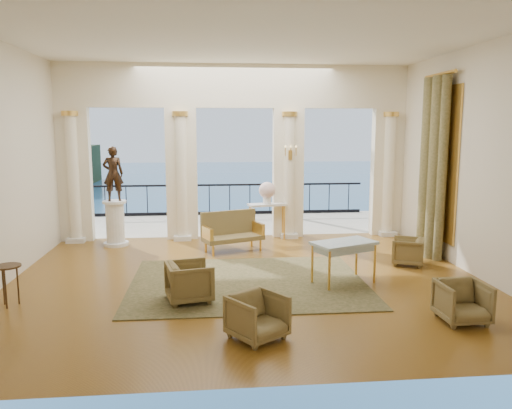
{
  "coord_description": "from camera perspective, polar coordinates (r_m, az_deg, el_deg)",
  "views": [
    {
      "loc": [
        -0.73,
        -9.22,
        2.91
      ],
      "look_at": [
        0.23,
        0.6,
        1.38
      ],
      "focal_mm": 35.0,
      "sensor_mm": 36.0,
      "label": 1
    }
  ],
  "objects": [
    {
      "name": "wall_sconce",
      "position": [
        12.92,
        3.94,
        5.77
      ],
      "size": [
        0.3,
        0.11,
        0.33
      ],
      "color": "#E5B04B",
      "rests_on": "arcade"
    },
    {
      "name": "armchair_a",
      "position": [
        7.05,
        0.17,
        -12.48
      ],
      "size": [
        0.92,
        0.91,
        0.7
      ],
      "primitive_type": "imported",
      "rotation": [
        0.0,
        0.0,
        0.62
      ],
      "color": "#4D4221",
      "rests_on": "ground"
    },
    {
      "name": "floor",
      "position": [
        9.69,
        -1.0,
        -8.64
      ],
      "size": [
        9.0,
        9.0,
        0.0
      ],
      "primitive_type": "plane",
      "color": "#4B2A0A",
      "rests_on": "ground"
    },
    {
      "name": "pedestal",
      "position": [
        12.83,
        -15.78,
        -2.16
      ],
      "size": [
        0.61,
        0.61,
        1.12
      ],
      "color": "silver",
      "rests_on": "ground"
    },
    {
      "name": "arcade",
      "position": [
        13.07,
        -2.39,
        7.38
      ],
      "size": [
        9.0,
        0.56,
        4.5
      ],
      "color": "#FAEEC9",
      "rests_on": "ground"
    },
    {
      "name": "curtain",
      "position": [
        11.87,
        19.49,
        4.01
      ],
      "size": [
        0.33,
        1.4,
        4.09
      ],
      "color": "brown",
      "rests_on": "ground"
    },
    {
      "name": "armchair_b",
      "position": [
        8.22,
        22.54,
        -10.06
      ],
      "size": [
        0.68,
        0.64,
        0.69
      ],
      "primitive_type": "imported",
      "rotation": [
        0.0,
        0.0,
        0.02
      ],
      "color": "#4D4221",
      "rests_on": "ground"
    },
    {
      "name": "sea",
      "position": [
        69.79,
        -4.93,
        1.44
      ],
      "size": [
        160.0,
        160.0,
        0.0
      ],
      "primitive_type": "plane",
      "color": "#1F4D83",
      "rests_on": "ground"
    },
    {
      "name": "room_walls",
      "position": [
        8.14,
        -0.42,
        8.61
      ],
      "size": [
        9.0,
        9.0,
        9.0
      ],
      "color": "beige",
      "rests_on": "ground"
    },
    {
      "name": "side_table",
      "position": [
        9.14,
        -26.5,
        -6.83
      ],
      "size": [
        0.42,
        0.42,
        0.69
      ],
      "color": "black",
      "rests_on": "ground"
    },
    {
      "name": "console_table",
      "position": [
        13.04,
        1.27,
        -0.59
      ],
      "size": [
        1.04,
        0.57,
        0.94
      ],
      "rotation": [
        0.0,
        0.0,
        0.2
      ],
      "color": "silver",
      "rests_on": "ground"
    },
    {
      "name": "urn",
      "position": [
        12.97,
        1.28,
        1.52
      ],
      "size": [
        0.43,
        0.43,
        0.57
      ],
      "color": "white",
      "rests_on": "console_table"
    },
    {
      "name": "statue",
      "position": [
        12.66,
        -16.02,
        3.41
      ],
      "size": [
        0.52,
        0.37,
        1.33
      ],
      "primitive_type": "imported",
      "rotation": [
        0.0,
        0.0,
        3.25
      ],
      "color": "black",
      "rests_on": "pedestal"
    },
    {
      "name": "window_frame",
      "position": [
        11.94,
        20.32,
        4.39
      ],
      "size": [
        0.04,
        1.6,
        3.4
      ],
      "primitive_type": "cube",
      "color": "#E5B04B",
      "rests_on": "room_walls"
    },
    {
      "name": "settee",
      "position": [
        11.88,
        -2.83,
        -3.07
      ],
      "size": [
        1.54,
        1.08,
        0.94
      ],
      "rotation": [
        0.0,
        0.0,
        0.38
      ],
      "color": "#4D4221",
      "rests_on": "ground"
    },
    {
      "name": "rug",
      "position": [
        9.53,
        -0.9,
        -8.89
      ],
      "size": [
        4.41,
        3.44,
        0.02
      ],
      "primitive_type": "cube",
      "rotation": [
        0.0,
        0.0,
        -0.01
      ],
      "color": "#303719",
      "rests_on": "ground"
    },
    {
      "name": "armchair_d",
      "position": [
        8.55,
        -7.62,
        -8.53
      ],
      "size": [
        0.82,
        0.85,
        0.74
      ],
      "primitive_type": "imported",
      "rotation": [
        0.0,
        0.0,
        1.79
      ],
      "color": "#4D4221",
      "rests_on": "ground"
    },
    {
      "name": "terrace",
      "position": [
        15.33,
        -2.74,
        -2.33
      ],
      "size": [
        10.0,
        3.6,
        0.1
      ],
      "primitive_type": "cube",
      "color": "#B0A795",
      "rests_on": "ground"
    },
    {
      "name": "palm_tree",
      "position": [
        16.1,
        4.32,
        13.0
      ],
      "size": [
        2.0,
        2.0,
        4.5
      ],
      "color": "#4C3823",
      "rests_on": "terrace"
    },
    {
      "name": "headland",
      "position": [
        84.66,
        -25.85,
        3.93
      ],
      "size": [
        22.0,
        18.0,
        6.0
      ],
      "primitive_type": "cube",
      "color": "black",
      "rests_on": "sea"
    },
    {
      "name": "armchair_c",
      "position": [
        11.15,
        16.96,
        -4.99
      ],
      "size": [
        0.79,
        0.81,
        0.64
      ],
      "primitive_type": "imported",
      "rotation": [
        0.0,
        0.0,
        -2.01
      ],
      "color": "#4D4221",
      "rests_on": "ground"
    },
    {
      "name": "game_table",
      "position": [
        9.48,
        10.03,
        -4.69
      ],
      "size": [
        1.32,
        1.04,
        0.8
      ],
      "rotation": [
        0.0,
        0.0,
        0.4
      ],
      "color": "#9CBCC9",
      "rests_on": "ground"
    },
    {
      "name": "balustrade",
      "position": [
        16.82,
        -3.02,
        0.26
      ],
      "size": [
        9.0,
        0.06,
        1.03
      ],
      "color": "black",
      "rests_on": "terrace"
    }
  ]
}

